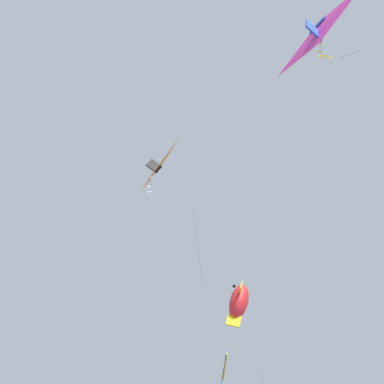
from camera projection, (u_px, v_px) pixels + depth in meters
kite_fish_upper_right at (239, 302)px, 28.62m from camera, size 4.71×3.10×9.74m
kite_delta_far_centre at (317, 31)px, 23.31m from camera, size 3.27×1.64×4.90m
kite_diamond_highest at (225, 368)px, 32.38m from camera, size 1.92×1.10×10.20m
kite_delta_near_right at (158, 167)px, 25.77m from camera, size 3.47×2.49×9.21m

